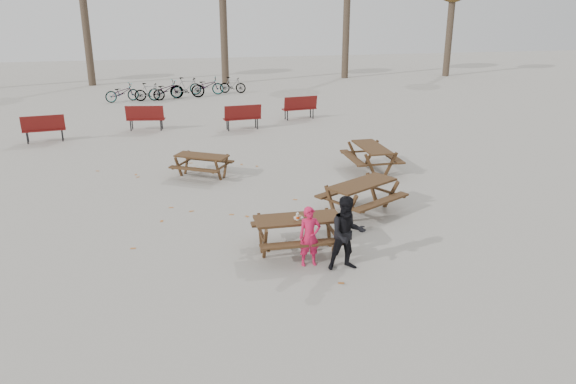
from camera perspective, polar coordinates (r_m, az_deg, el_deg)
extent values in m
plane|color=gray|center=(11.98, 0.99, -6.07)|extent=(80.00, 80.00, 0.00)
cube|color=#322112|center=(11.68, 1.01, -2.74)|extent=(1.80, 0.70, 0.05)
cube|color=#322112|center=(11.26, 1.68, -5.28)|extent=(1.80, 0.25, 0.05)
cube|color=#322112|center=(12.34, 0.38, -3.01)|extent=(1.80, 0.25, 0.05)
cylinder|color=#322112|center=(11.43, -2.35, -5.38)|extent=(0.08, 0.08, 0.73)
cylinder|color=#322112|center=(11.97, -2.83, -4.20)|extent=(0.08, 0.08, 0.73)
cylinder|color=#322112|center=(11.75, 4.91, -4.73)|extent=(0.08, 0.08, 0.73)
cylinder|color=#322112|center=(12.27, 4.11, -3.62)|extent=(0.08, 0.08, 0.73)
cube|color=white|center=(11.61, 1.07, -2.66)|extent=(0.18, 0.11, 0.03)
ellipsoid|color=tan|center=(11.60, 1.07, -2.46)|extent=(0.14, 0.06, 0.05)
cylinder|color=silver|center=(11.52, 0.98, -2.53)|extent=(0.06, 0.06, 0.15)
cylinder|color=#E5460C|center=(11.53, 0.98, -2.61)|extent=(0.07, 0.07, 0.05)
cylinder|color=white|center=(11.49, 0.98, -2.14)|extent=(0.03, 0.03, 0.02)
imported|color=#D11A48|center=(11.18, 2.21, -4.54)|extent=(0.45, 0.30, 1.23)
imported|color=black|center=(11.02, 6.04, -4.22)|extent=(0.75, 0.59, 1.52)
imported|color=black|center=(30.37, -16.52, 9.66)|extent=(1.85, 1.25, 0.92)
imported|color=black|center=(30.18, -13.89, 9.84)|extent=(1.54, 0.47, 0.92)
imported|color=black|center=(30.45, -12.37, 10.09)|extent=(1.97, 1.32, 0.98)
imported|color=black|center=(30.66, -10.21, 10.39)|extent=(1.81, 0.52, 1.09)
imported|color=black|center=(31.62, -8.27, 10.65)|extent=(1.92, 0.91, 0.97)
imported|color=black|center=(31.92, -5.65, 10.76)|extent=(1.53, 0.83, 0.88)
cylinder|color=#382B21|center=(36.39, -19.79, 15.09)|extent=(0.44, 0.44, 6.30)
cylinder|color=#382B21|center=(35.29, -6.53, 15.67)|extent=(0.44, 0.44, 5.95)
cylinder|color=#382B21|center=(37.86, 5.94, 16.46)|extent=(0.44, 0.44, 6.65)
cylinder|color=#382B21|center=(40.12, 16.04, 15.00)|extent=(0.44, 0.44, 5.25)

